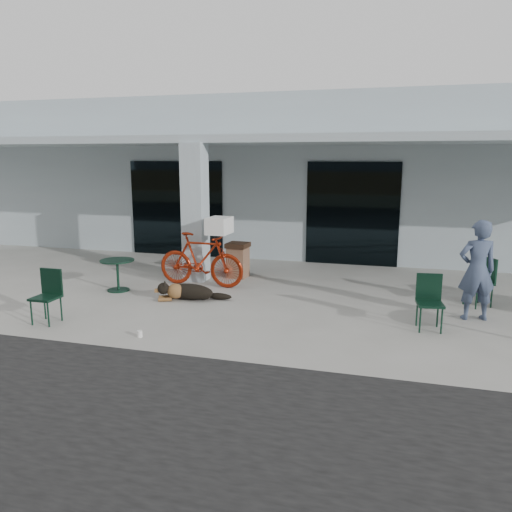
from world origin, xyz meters
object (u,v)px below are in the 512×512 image
(cafe_chair_near, at_px, (45,297))
(cafe_chair_far_a, at_px, (430,303))
(dog, at_px, (190,291))
(cafe_chair_far_b, at_px, (479,282))
(cafe_table_near, at_px, (118,275))
(trash_receptacle, at_px, (238,260))
(person, at_px, (477,270))
(bicycle, at_px, (201,260))

(cafe_chair_near, xyz_separation_m, cafe_chair_far_a, (6.32, 1.41, -0.00))
(dog, bearing_deg, cafe_chair_far_b, -11.11)
(cafe_table_near, bearing_deg, trash_receptacle, 41.60)
(dog, distance_m, person, 5.35)
(bicycle, xyz_separation_m, cafe_chair_near, (-1.61, -3.08, -0.13))
(cafe_table_near, xyz_separation_m, cafe_chair_far_a, (6.26, -0.81, 0.12))
(cafe_chair_far_b, distance_m, person, 0.98)
(cafe_chair_far_a, xyz_separation_m, person, (0.79, 0.80, 0.43))
(cafe_chair_far_a, height_order, cafe_chair_far_b, cafe_chair_far_b)
(bicycle, bearing_deg, cafe_chair_far_a, -107.12)
(bicycle, relative_size, cafe_chair_near, 2.15)
(dog, bearing_deg, cafe_table_near, 149.79)
(bicycle, distance_m, cafe_table_near, 1.80)
(cafe_table_near, relative_size, cafe_chair_far_a, 0.78)
(dog, relative_size, cafe_chair_far_b, 1.20)
(person, bearing_deg, cafe_chair_far_b, -116.21)
(trash_receptacle, bearing_deg, person, -20.68)
(dog, bearing_deg, trash_receptacle, 58.30)
(cafe_chair_far_a, distance_m, person, 1.20)
(dog, distance_m, cafe_chair_near, 2.70)
(cafe_chair_near, bearing_deg, cafe_table_near, 89.04)
(bicycle, bearing_deg, cafe_chair_far_b, -87.54)
(bicycle, relative_size, person, 1.12)
(trash_receptacle, bearing_deg, dog, -99.25)
(cafe_chair_far_b, relative_size, trash_receptacle, 1.13)
(dog, distance_m, cafe_table_near, 1.78)
(dog, height_order, trash_receptacle, trash_receptacle)
(person, bearing_deg, cafe_chair_near, 2.99)
(cafe_table_near, xyz_separation_m, trash_receptacle, (2.10, 1.86, 0.08))
(dog, bearing_deg, cafe_chair_near, -154.79)
(cafe_table_near, distance_m, cafe_chair_far_b, 7.29)
(cafe_table_near, xyz_separation_m, person, (7.05, -0.01, 0.55))
(person, bearing_deg, cafe_chair_far_a, 31.10)
(bicycle, xyz_separation_m, dog, (0.19, -1.09, -0.41))
(person, distance_m, trash_receptacle, 5.32)
(cafe_table_near, bearing_deg, bicycle, 28.73)
(cafe_table_near, height_order, trash_receptacle, trash_receptacle)
(bicycle, distance_m, cafe_chair_far_b, 5.68)
(bicycle, height_order, dog, bicycle)
(dog, bearing_deg, person, -19.98)
(trash_receptacle, bearing_deg, cafe_chair_far_b, -11.01)
(dog, distance_m, trash_receptacle, 2.14)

